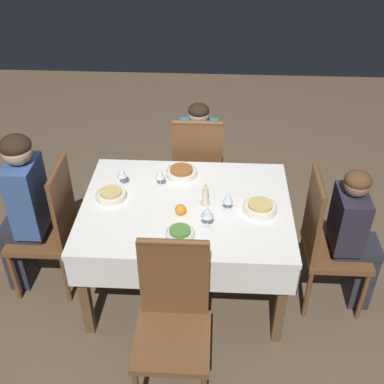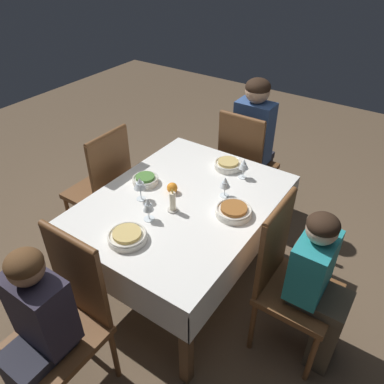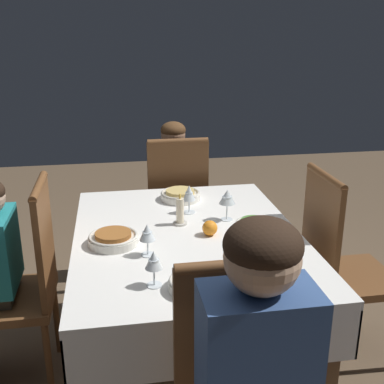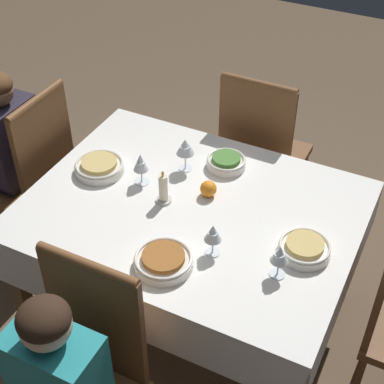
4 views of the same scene
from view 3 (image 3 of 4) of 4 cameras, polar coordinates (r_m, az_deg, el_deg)
ground_plane at (r=2.62m, az=-0.49°, el=-19.76°), size 8.00×8.00×0.00m
dining_table at (r=2.28m, az=-0.54°, el=-6.96°), size 1.36×1.04×0.73m
chair_north at (r=2.38m, az=-19.34°, el=-9.79°), size 0.41×0.42×1.00m
chair_east at (r=3.17m, az=-1.88°, el=-1.45°), size 0.42×0.41×1.00m
chair_south at (r=2.52m, az=17.04°, el=-7.86°), size 0.41×0.42×1.00m
person_child_dark at (r=3.31m, az=-2.29°, el=0.32°), size 0.33×0.30×1.07m
bowl_west at (r=1.78m, az=0.45°, el=-10.72°), size 0.20×0.20×0.06m
wine_glass_west at (r=1.78m, az=-4.55°, el=-8.18°), size 0.07×0.07×0.14m
bowl_north at (r=2.16m, az=-9.31°, el=-5.44°), size 0.22×0.22×0.06m
wine_glass_north at (r=2.01m, az=-5.33°, el=-4.91°), size 0.07×0.07×0.14m
bowl_east at (r=2.67m, az=-1.40°, el=-0.34°), size 0.22×0.22×0.06m
wine_glass_east at (r=2.46m, az=-0.35°, el=-0.23°), size 0.07×0.07×0.15m
bowl_south at (r=2.28m, az=7.36°, el=-3.95°), size 0.18×0.18×0.06m
wine_glass_south at (r=2.37m, az=4.19°, el=-0.67°), size 0.08×0.08×0.16m
candle_centerpiece at (r=2.33m, az=-1.43°, el=-2.50°), size 0.07×0.07×0.16m
orange_fruit at (r=2.22m, az=2.13°, el=-4.28°), size 0.07×0.07×0.07m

